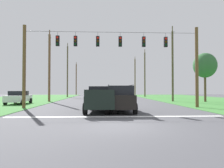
# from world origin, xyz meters

# --- Properties ---
(ground_plane) EXTENTS (120.00, 120.00, 0.00)m
(ground_plane) POSITION_xyz_m (0.00, 0.00, 0.00)
(ground_plane) COLOR #47474C
(stop_bar_stripe) EXTENTS (13.76, 0.45, 0.01)m
(stop_bar_stripe) POSITION_xyz_m (0.00, 3.59, 0.00)
(stop_bar_stripe) COLOR white
(stop_bar_stripe) RESTS_ON ground
(lane_dash_0) EXTENTS (2.50, 0.15, 0.01)m
(lane_dash_0) POSITION_xyz_m (0.00, 9.59, 0.00)
(lane_dash_0) COLOR white
(lane_dash_0) RESTS_ON ground
(lane_dash_1) EXTENTS (2.50, 0.15, 0.01)m
(lane_dash_1) POSITION_xyz_m (0.00, 16.95, 0.00)
(lane_dash_1) COLOR white
(lane_dash_1) RESTS_ON ground
(lane_dash_2) EXTENTS (2.50, 0.15, 0.01)m
(lane_dash_2) POSITION_xyz_m (0.00, 24.04, 0.00)
(lane_dash_2) COLOR white
(lane_dash_2) RESTS_ON ground
(lane_dash_3) EXTENTS (2.50, 0.15, 0.01)m
(lane_dash_3) POSITION_xyz_m (0.00, 29.54, 0.00)
(lane_dash_3) COLOR white
(lane_dash_3) RESTS_ON ground
(lane_dash_4) EXTENTS (2.50, 0.15, 0.01)m
(lane_dash_4) POSITION_xyz_m (0.00, 34.89, 0.00)
(lane_dash_4) COLOR white
(lane_dash_4) RESTS_ON ground
(overhead_signal_span) EXTENTS (16.37, 0.31, 7.61)m
(overhead_signal_span) POSITION_xyz_m (0.04, 9.96, 4.42)
(overhead_signal_span) COLOR brown
(overhead_signal_span) RESTS_ON ground
(pickup_truck) EXTENTS (2.47, 5.48, 1.95)m
(pickup_truck) POSITION_xyz_m (-0.93, 6.66, 0.97)
(pickup_truck) COLOR black
(pickup_truck) RESTS_ON ground
(suv_black) EXTENTS (2.28, 4.83, 2.05)m
(suv_black) POSITION_xyz_m (0.47, 6.38, 1.06)
(suv_black) COLOR black
(suv_black) RESTS_ON ground
(distant_car_crossing_white) EXTENTS (2.06, 4.32, 1.52)m
(distant_car_crossing_white) POSITION_xyz_m (-10.42, 15.27, 0.79)
(distant_car_crossing_white) COLOR silver
(distant_car_crossing_white) RESTS_ON ground
(utility_pole_mid_right) EXTENTS (0.28, 1.90, 10.61)m
(utility_pole_mid_right) POSITION_xyz_m (9.06, 19.73, 5.13)
(utility_pole_mid_right) COLOR brown
(utility_pole_mid_right) RESTS_ON ground
(utility_pole_far_right) EXTENTS (0.28, 1.96, 10.65)m
(utility_pole_far_right) POSITION_xyz_m (8.71, 37.52, 5.13)
(utility_pole_far_right) COLOR brown
(utility_pole_far_right) RESTS_ON ground
(utility_pole_near_left) EXTENTS (0.32, 1.78, 11.34)m
(utility_pole_near_left) POSITION_xyz_m (8.95, 53.19, 5.48)
(utility_pole_near_left) COLOR brown
(utility_pole_near_left) RESTS_ON ground
(utility_pole_far_left) EXTENTS (0.31, 1.72, 9.92)m
(utility_pole_far_left) POSITION_xyz_m (-8.12, 20.04, 4.89)
(utility_pole_far_left) COLOR brown
(utility_pole_far_left) RESTS_ON ground
(utility_pole_distant_right) EXTENTS (0.28, 1.96, 11.67)m
(utility_pole_distant_right) POSITION_xyz_m (-8.25, 36.53, 5.82)
(utility_pole_distant_right) COLOR brown
(utility_pole_distant_right) RESTS_ON ground
(utility_pole_distant_left) EXTENTS (0.29, 1.68, 9.79)m
(utility_pole_distant_left) POSITION_xyz_m (-8.49, 54.47, 4.75)
(utility_pole_distant_left) COLOR brown
(utility_pole_distant_left) RESTS_ON ground
(tree_roadside_right) EXTENTS (3.12, 3.12, 6.63)m
(tree_roadside_right) POSITION_xyz_m (13.09, 18.50, 4.92)
(tree_roadside_right) COLOR brown
(tree_roadside_right) RESTS_ON ground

